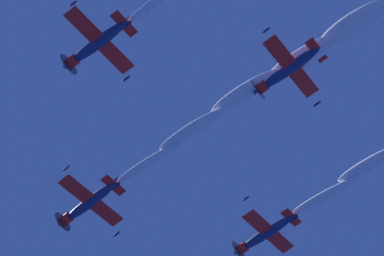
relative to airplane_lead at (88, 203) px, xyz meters
The scene contains 5 objects.
airplane_lead is the anchor object (origin of this frame).
airplane_left_wingman 16.61m from the airplane_lead, 110.62° to the right, with size 7.85×7.44×2.87m.
airplane_right_wingman 18.17m from the airplane_lead, 14.43° to the right, with size 7.67×7.43×3.27m.
airplane_slot_tail 23.74m from the airplane_lead, 62.26° to the right, with size 7.77×7.43×2.97m.
smoke_trail_lead 28.11m from the airplane_lead, 62.06° to the right, with size 19.37×34.91×4.22m.
Camera 1 is at (-7.92, -43.53, 2.08)m, focal length 72.37 mm.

